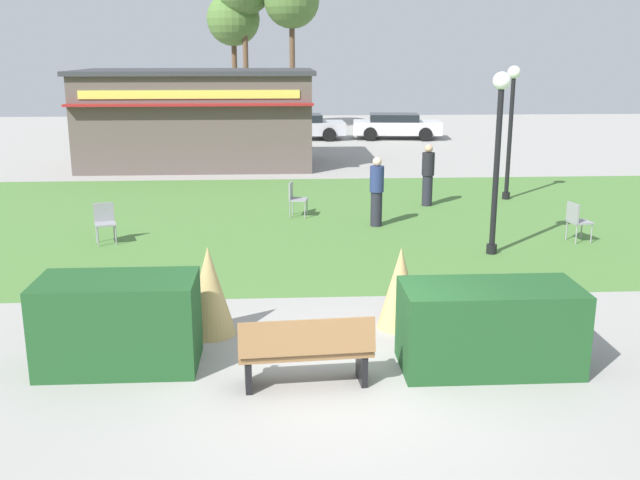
% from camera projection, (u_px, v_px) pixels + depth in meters
% --- Properties ---
extents(ground_plane, '(80.00, 80.00, 0.00)m').
position_uv_depth(ground_plane, '(348.00, 385.00, 9.32)').
color(ground_plane, '#999691').
extents(lawn_patch, '(36.00, 12.00, 0.01)m').
position_uv_depth(lawn_patch, '(313.00, 219.00, 18.43)').
color(lawn_patch, '#4C7A38').
rests_on(lawn_patch, ground_plane).
extents(park_bench, '(1.73, 0.65, 0.95)m').
position_uv_depth(park_bench, '(306.00, 351.00, 9.15)').
color(park_bench, olive).
rests_on(park_bench, ground_plane).
extents(hedge_left, '(2.09, 1.10, 1.23)m').
position_uv_depth(hedge_left, '(119.00, 323.00, 9.73)').
color(hedge_left, '#1E4C23').
rests_on(hedge_left, ground_plane).
extents(hedge_right, '(2.35, 1.10, 1.15)m').
position_uv_depth(hedge_right, '(489.00, 327.00, 9.70)').
color(hedge_right, '#1E4C23').
rests_on(hedge_right, ground_plane).
extents(ornamental_grass_behind_left, '(0.70, 0.70, 1.28)m').
position_uv_depth(ornamental_grass_behind_left, '(400.00, 288.00, 11.11)').
color(ornamental_grass_behind_left, tan).
rests_on(ornamental_grass_behind_left, ground_plane).
extents(ornamental_grass_behind_right, '(0.77, 0.77, 1.36)m').
position_uv_depth(ornamental_grass_behind_right, '(209.00, 291.00, 10.84)').
color(ornamental_grass_behind_right, tan).
rests_on(ornamental_grass_behind_right, ground_plane).
extents(ornamental_grass_behind_center, '(0.60, 0.60, 0.91)m').
position_uv_depth(ornamental_grass_behind_center, '(431.00, 305.00, 10.91)').
color(ornamental_grass_behind_center, tan).
rests_on(ornamental_grass_behind_center, ground_plane).
extents(lamppost_mid, '(0.36, 0.36, 3.75)m').
position_uv_depth(lamppost_mid, '(498.00, 141.00, 14.74)').
color(lamppost_mid, black).
rests_on(lamppost_mid, ground_plane).
extents(lamppost_far, '(0.36, 0.36, 3.75)m').
position_uv_depth(lamppost_far, '(511.00, 116.00, 20.38)').
color(lamppost_far, black).
rests_on(lamppost_far, ground_plane).
extents(trash_bin, '(0.52, 0.52, 0.91)m').
position_uv_depth(trash_bin, '(124.00, 324.00, 10.15)').
color(trash_bin, '#2D4233').
rests_on(trash_bin, ground_plane).
extents(food_kiosk, '(8.50, 5.07, 3.48)m').
position_uv_depth(food_kiosk, '(198.00, 118.00, 26.80)').
color(food_kiosk, '#594C47').
rests_on(food_kiosk, ground_plane).
extents(cafe_chair_west, '(0.52, 0.52, 0.89)m').
position_uv_depth(cafe_chair_west, '(577.00, 219.00, 16.16)').
color(cafe_chair_west, gray).
rests_on(cafe_chair_west, ground_plane).
extents(cafe_chair_east, '(0.51, 0.51, 0.89)m').
position_uv_depth(cafe_chair_east, '(295.00, 196.00, 18.65)').
color(cafe_chair_east, gray).
rests_on(cafe_chair_east, ground_plane).
extents(cafe_chair_center, '(0.55, 0.55, 0.89)m').
position_uv_depth(cafe_chair_center, '(105.00, 220.00, 16.07)').
color(cafe_chair_center, gray).
rests_on(cafe_chair_center, ground_plane).
extents(person_strolling, '(0.34, 0.34, 1.69)m').
position_uv_depth(person_strolling, '(428.00, 175.00, 19.87)').
color(person_strolling, '#23232D').
rests_on(person_strolling, ground_plane).
extents(person_standing, '(0.34, 0.34, 1.69)m').
position_uv_depth(person_standing, '(377.00, 191.00, 17.55)').
color(person_standing, '#23232D').
rests_on(person_standing, ground_plane).
extents(parked_car_west_slot, '(4.25, 2.16, 1.20)m').
position_uv_depth(parked_car_west_slot, '(187.00, 127.00, 34.60)').
color(parked_car_west_slot, maroon).
rests_on(parked_car_west_slot, ground_plane).
extents(parked_car_center_slot, '(4.26, 2.17, 1.20)m').
position_uv_depth(parked_car_center_slot, '(300.00, 126.00, 34.90)').
color(parked_car_center_slot, '#B7BABF').
rests_on(parked_car_center_slot, ground_plane).
extents(parked_car_east_slot, '(4.36, 2.38, 1.20)m').
position_uv_depth(parked_car_east_slot, '(396.00, 125.00, 35.16)').
color(parked_car_east_slot, silver).
rests_on(parked_car_east_slot, ground_plane).
extents(tree_left_bg, '(2.80, 2.80, 7.17)m').
position_uv_depth(tree_left_bg, '(233.00, 20.00, 38.45)').
color(tree_left_bg, brown).
rests_on(tree_left_bg, ground_plane).
extents(tree_center_bg, '(2.80, 2.80, 8.02)m').
position_uv_depth(tree_center_bg, '(292.00, 2.00, 36.72)').
color(tree_center_bg, brown).
rests_on(tree_center_bg, ground_plane).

